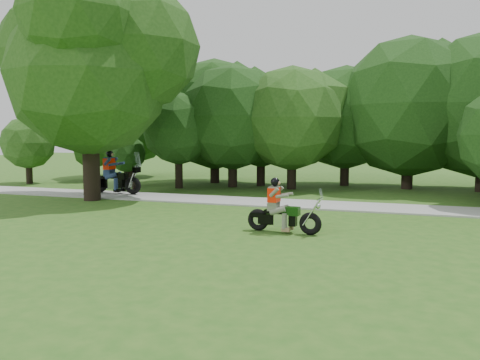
# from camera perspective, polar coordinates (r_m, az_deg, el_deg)

# --- Properties ---
(ground) EXTENTS (100.00, 100.00, 0.00)m
(ground) POSITION_cam_1_polar(r_m,az_deg,el_deg) (10.00, 10.25, -10.01)
(ground) COLOR #295A19
(ground) RESTS_ON ground
(walkway) EXTENTS (60.00, 2.20, 0.06)m
(walkway) POSITION_cam_1_polar(r_m,az_deg,el_deg) (17.78, 14.17, -3.18)
(walkway) COLOR gray
(walkway) RESTS_ON ground
(tree_line) EXTENTS (40.22, 11.56, 7.85)m
(tree_line) POSITION_cam_1_polar(r_m,az_deg,el_deg) (23.78, 21.93, 7.56)
(tree_line) COLOR black
(tree_line) RESTS_ON ground
(big_tree_west) EXTENTS (8.64, 6.56, 9.96)m
(big_tree_west) POSITION_cam_1_polar(r_m,az_deg,el_deg) (20.51, -17.51, 13.92)
(big_tree_west) COLOR black
(big_tree_west) RESTS_ON ground
(chopper_motorcycle) EXTENTS (2.11, 0.59, 1.51)m
(chopper_motorcycle) POSITION_cam_1_polar(r_m,az_deg,el_deg) (12.84, 4.91, -3.95)
(chopper_motorcycle) COLOR black
(chopper_motorcycle) RESTS_ON ground
(touring_motorcycle) EXTENTS (2.53, 0.72, 1.93)m
(touring_motorcycle) POSITION_cam_1_polar(r_m,az_deg,el_deg) (21.68, -15.24, 0.27)
(touring_motorcycle) COLOR black
(touring_motorcycle) RESTS_ON walkway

